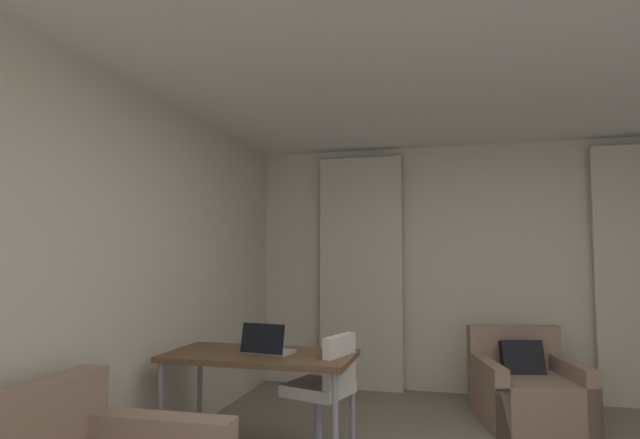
# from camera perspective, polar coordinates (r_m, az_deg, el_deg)

# --- Properties ---
(wall_window) EXTENTS (5.12, 0.06, 2.60)m
(wall_window) POSITION_cam_1_polar(r_m,az_deg,el_deg) (5.71, 18.53, -5.06)
(wall_window) COLOR beige
(wall_window) RESTS_ON ground
(wall_left) EXTENTS (0.06, 6.12, 2.60)m
(wall_left) POSITION_cam_1_polar(r_m,az_deg,el_deg) (3.42, -24.40, -5.74)
(wall_left) COLOR beige
(wall_left) RESTS_ON ground
(ceiling) EXTENTS (5.12, 6.12, 0.06)m
(ceiling) POSITION_cam_1_polar(r_m,az_deg,el_deg) (2.95, 22.18, 20.45)
(ceiling) COLOR white
(ceiling) RESTS_ON wall_left
(curtain_left_panel) EXTENTS (0.90, 0.06, 2.50)m
(curtain_left_panel) POSITION_cam_1_polar(r_m,az_deg,el_deg) (5.65, 4.52, -5.77)
(curtain_left_panel) COLOR beige
(curtain_left_panel) RESTS_ON ground
(armchair) EXTENTS (1.00, 1.02, 0.77)m
(armchair) POSITION_cam_1_polar(r_m,az_deg,el_deg) (5.05, 21.83, -17.07)
(armchair) COLOR #997A66
(armchair) RESTS_ON ground
(desk) EXTENTS (1.32, 0.66, 0.74)m
(desk) POSITION_cam_1_polar(r_m,az_deg,el_deg) (3.80, -6.63, -15.33)
(desk) COLOR brown
(desk) RESTS_ON ground
(desk_chair) EXTENTS (0.50, 0.50, 0.88)m
(desk_chair) POSITION_cam_1_polar(r_m,az_deg,el_deg) (3.80, 0.37, -19.76)
(desk_chair) COLOR gray
(desk_chair) RESTS_ON ground
(laptop) EXTENTS (0.35, 0.28, 0.22)m
(laptop) POSITION_cam_1_polar(r_m,az_deg,el_deg) (3.74, -5.83, -13.84)
(laptop) COLOR #ADADB2
(laptop) RESTS_ON desk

